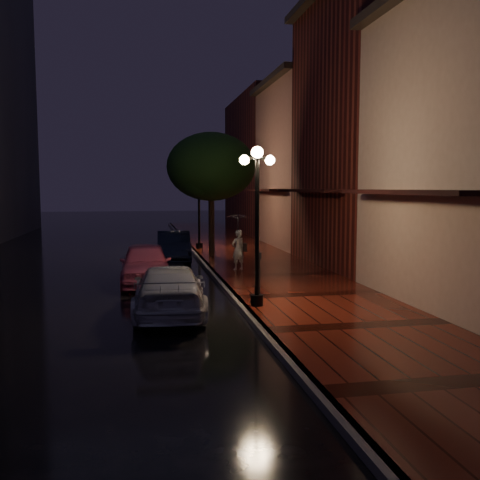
{
  "coord_description": "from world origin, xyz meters",
  "views": [
    {
      "loc": [
        -2.78,
        -19.02,
        3.36
      ],
      "look_at": [
        0.96,
        0.67,
        1.4
      ],
      "focal_mm": 40.0,
      "sensor_mm": 36.0,
      "label": 1
    }
  ],
  "objects": [
    {
      "name": "streetlamp_far",
      "position": [
        0.35,
        9.0,
        2.6
      ],
      "size": [
        0.96,
        0.36,
        4.31
      ],
      "color": "black",
      "rests_on": "sidewalk"
    },
    {
      "name": "silver_car",
      "position": [
        -2.02,
        -4.99,
        0.66
      ],
      "size": [
        2.08,
        4.65,
        1.32
      ],
      "primitive_type": "imported",
      "rotation": [
        0.0,
        0.0,
        3.09
      ],
      "color": "#B5B5BD",
      "rests_on": "ground"
    },
    {
      "name": "curb",
      "position": [
        0.0,
        0.0,
        0.07
      ],
      "size": [
        0.25,
        60.0,
        0.15
      ],
      "primitive_type": "cube",
      "color": "#595451",
      "rests_on": "ground"
    },
    {
      "name": "navy_car",
      "position": [
        -1.22,
        5.43,
        0.69
      ],
      "size": [
        1.64,
        4.26,
        1.39
      ],
      "primitive_type": "imported",
      "rotation": [
        0.0,
        0.0,
        -0.04
      ],
      "color": "black",
      "rests_on": "ground"
    },
    {
      "name": "storefront_mid",
      "position": [
        7.0,
        2.0,
        5.5
      ],
      "size": [
        5.0,
        8.0,
        11.0
      ],
      "primitive_type": "cube",
      "color": "#511914",
      "rests_on": "ground"
    },
    {
      "name": "ground",
      "position": [
        0.0,
        0.0,
        0.0
      ],
      "size": [
        120.0,
        120.0,
        0.0
      ],
      "primitive_type": "plane",
      "color": "black",
      "rests_on": "ground"
    },
    {
      "name": "streetlamp_near",
      "position": [
        0.35,
        -5.0,
        2.6
      ],
      "size": [
        0.96,
        0.36,
        4.31
      ],
      "color": "black",
      "rests_on": "sidewalk"
    },
    {
      "name": "storefront_far",
      "position": [
        7.0,
        10.0,
        4.5
      ],
      "size": [
        5.0,
        8.0,
        9.0
      ],
      "primitive_type": "cube",
      "color": "#8C5951",
      "rests_on": "ground"
    },
    {
      "name": "parking_meter",
      "position": [
        0.75,
        -3.57,
        0.93
      ],
      "size": [
        0.13,
        0.1,
        1.29
      ],
      "rotation": [
        0.0,
        0.0,
        -0.09
      ],
      "color": "black",
      "rests_on": "sidewalk"
    },
    {
      "name": "street_tree",
      "position": [
        0.61,
        5.99,
        4.24
      ],
      "size": [
        4.16,
        4.16,
        5.8
      ],
      "color": "black",
      "rests_on": "sidewalk"
    },
    {
      "name": "pink_car",
      "position": [
        -2.57,
        -0.29,
        0.72
      ],
      "size": [
        1.72,
        4.25,
        1.45
      ],
      "primitive_type": "imported",
      "rotation": [
        0.0,
        0.0,
        0.0
      ],
      "color": "#C85272",
      "rests_on": "ground"
    },
    {
      "name": "woman_with_umbrella",
      "position": [
        1.03,
        1.44,
        1.61
      ],
      "size": [
        0.92,
        0.94,
        2.21
      ],
      "rotation": [
        0.0,
        0.0,
        3.58
      ],
      "color": "white",
      "rests_on": "sidewalk"
    },
    {
      "name": "sidewalk",
      "position": [
        2.25,
        0.0,
        0.07
      ],
      "size": [
        4.5,
        60.0,
        0.15
      ],
      "primitive_type": "cube",
      "color": "#48150C",
      "rests_on": "ground"
    },
    {
      "name": "storefront_extra",
      "position": [
        7.0,
        20.0,
        5.0
      ],
      "size": [
        5.0,
        12.0,
        10.0
      ],
      "primitive_type": "cube",
      "color": "#511914",
      "rests_on": "ground"
    }
  ]
}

